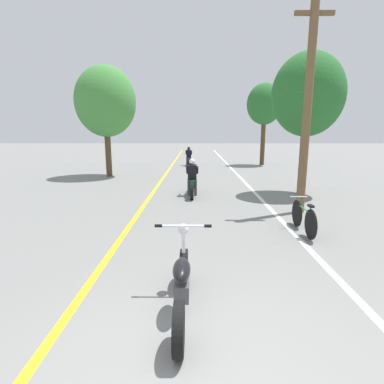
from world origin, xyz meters
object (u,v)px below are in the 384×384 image
(roadside_tree_right_far, at_px, (264,105))
(bicycle_parked, at_px, (304,218))
(roadside_tree_right_near, at_px, (308,95))
(motorcycle_foreground, at_px, (182,283))
(roadside_tree_left, at_px, (105,102))
(motorcycle_rider_lead, at_px, (192,182))
(motorcycle_rider_far, at_px, (189,159))
(utility_pole, at_px, (308,105))

(roadside_tree_right_far, relative_size, bicycle_parked, 3.50)
(roadside_tree_right_near, distance_m, motorcycle_foreground, 9.85)
(roadside_tree_left, distance_m, motorcycle_rider_lead, 7.70)
(roadside_tree_left, xyz_separation_m, motorcycle_rider_far, (4.32, 5.31, -3.49))
(roadside_tree_right_far, relative_size, motorcycle_foreground, 2.74)
(roadside_tree_right_near, xyz_separation_m, bicycle_parked, (-1.58, -4.74, -3.42))
(motorcycle_rider_far, xyz_separation_m, bicycle_parked, (3.17, -14.69, -0.13))
(roadside_tree_right_far, xyz_separation_m, motorcycle_rider_far, (-5.44, -0.51, -3.82))
(motorcycle_rider_far, bearing_deg, bicycle_parked, -77.81)
(roadside_tree_left, relative_size, motorcycle_rider_far, 2.97)
(utility_pole, height_order, motorcycle_foreground, utility_pole)
(motorcycle_rider_far, bearing_deg, roadside_tree_right_far, 5.34)
(roadside_tree_right_far, height_order, motorcycle_foreground, roadside_tree_right_far)
(bicycle_parked, bearing_deg, motorcycle_foreground, -130.19)
(roadside_tree_right_near, xyz_separation_m, motorcycle_foreground, (-4.44, -8.12, -3.37))
(roadside_tree_right_far, bearing_deg, bicycle_parked, -98.49)
(roadside_tree_right_near, xyz_separation_m, roadside_tree_right_far, (0.69, 10.46, 0.53))
(roadside_tree_right_far, xyz_separation_m, motorcycle_foreground, (-5.13, -18.58, -3.90))
(utility_pole, bearing_deg, motorcycle_foreground, -123.00)
(utility_pole, height_order, motorcycle_rider_far, utility_pole)
(bicycle_parked, bearing_deg, motorcycle_rider_lead, 122.89)
(roadside_tree_right_near, distance_m, roadside_tree_left, 10.19)
(roadside_tree_right_near, xyz_separation_m, motorcycle_rider_far, (-4.75, 9.95, -3.29))
(roadside_tree_right_far, distance_m, roadside_tree_left, 11.37)
(roadside_tree_right_far, height_order, motorcycle_rider_lead, roadside_tree_right_far)
(utility_pole, bearing_deg, roadside_tree_right_near, 70.55)
(utility_pole, xyz_separation_m, bicycle_parked, (-0.59, -1.92, -2.84))
(roadside_tree_right_far, height_order, motorcycle_rider_far, roadside_tree_right_far)
(utility_pole, height_order, roadside_tree_right_far, utility_pole)
(motorcycle_rider_lead, bearing_deg, roadside_tree_left, 132.93)
(motorcycle_rider_lead, bearing_deg, motorcycle_rider_far, 92.03)
(motorcycle_foreground, bearing_deg, roadside_tree_right_far, 74.57)
(roadside_tree_left, bearing_deg, bicycle_parked, -51.38)
(motorcycle_foreground, height_order, bicycle_parked, motorcycle_foreground)
(roadside_tree_left, height_order, motorcycle_foreground, roadside_tree_left)
(utility_pole, bearing_deg, roadside_tree_left, 137.29)
(roadside_tree_right_near, bearing_deg, motorcycle_rider_lead, -174.81)
(roadside_tree_right_near, xyz_separation_m, roadside_tree_left, (-9.07, 4.64, 0.20))
(roadside_tree_right_far, relative_size, motorcycle_rider_far, 2.95)
(roadside_tree_left, xyz_separation_m, bicycle_parked, (7.49, -9.38, -3.62))
(motorcycle_foreground, bearing_deg, roadside_tree_right_near, 61.33)
(motorcycle_foreground, bearing_deg, utility_pole, 57.00)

